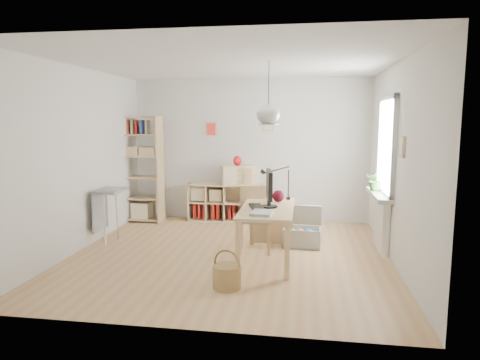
# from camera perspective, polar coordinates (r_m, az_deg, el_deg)

# --- Properties ---
(ground) EXTENTS (4.50, 4.50, 0.00)m
(ground) POSITION_cam_1_polar(r_m,az_deg,el_deg) (6.26, -1.33, -9.92)
(ground) COLOR tan
(ground) RESTS_ON ground
(room_shell) EXTENTS (4.50, 4.50, 4.50)m
(room_shell) POSITION_cam_1_polar(r_m,az_deg,el_deg) (5.74, 3.82, 8.72)
(room_shell) COLOR white
(room_shell) RESTS_ON ground
(window_unit) EXTENTS (0.07, 1.16, 1.46)m
(window_unit) POSITION_cam_1_polar(r_m,az_deg,el_deg) (6.59, 19.07, 4.28)
(window_unit) COLOR white
(window_unit) RESTS_ON ground
(radiator) EXTENTS (0.10, 0.80, 0.80)m
(radiator) POSITION_cam_1_polar(r_m,az_deg,el_deg) (6.75, 18.32, -5.49)
(radiator) COLOR white
(radiator) RESTS_ON ground
(windowsill) EXTENTS (0.22, 1.20, 0.06)m
(windowsill) POSITION_cam_1_polar(r_m,az_deg,el_deg) (6.65, 18.06, -1.89)
(windowsill) COLOR silver
(windowsill) RESTS_ON radiator
(desk) EXTENTS (0.70, 1.50, 0.75)m
(desk) POSITION_cam_1_polar(r_m,az_deg,el_deg) (5.88, 3.70, -4.50)
(desk) COLOR tan
(desk) RESTS_ON ground
(cube_shelf) EXTENTS (1.40, 0.38, 0.72)m
(cube_shelf) POSITION_cam_1_polar(r_m,az_deg,el_deg) (8.25, -2.08, -3.37)
(cube_shelf) COLOR beige
(cube_shelf) RESTS_ON ground
(tall_bookshelf) EXTENTS (0.80, 0.38, 2.00)m
(tall_bookshelf) POSITION_cam_1_polar(r_m,az_deg,el_deg) (8.30, -13.16, 2.00)
(tall_bookshelf) COLOR tan
(tall_bookshelf) RESTS_ON ground
(side_table) EXTENTS (0.40, 0.55, 0.85)m
(side_table) POSITION_cam_1_polar(r_m,az_deg,el_deg) (7.05, -17.41, -2.65)
(side_table) COLOR gray
(side_table) RESTS_ON ground
(chair) EXTENTS (0.51, 0.51, 0.95)m
(chair) POSITION_cam_1_polar(r_m,az_deg,el_deg) (6.35, 2.03, -4.60)
(chair) COLOR gray
(chair) RESTS_ON ground
(wicker_basket) EXTENTS (0.33, 0.33, 0.46)m
(wicker_basket) POSITION_cam_1_polar(r_m,az_deg,el_deg) (5.05, -1.74, -12.63)
(wicker_basket) COLOR olive
(wicker_basket) RESTS_ON ground
(storage_chest) EXTENTS (0.60, 0.67, 0.59)m
(storage_chest) POSITION_cam_1_polar(r_m,az_deg,el_deg) (6.73, 8.36, -6.99)
(storage_chest) COLOR silver
(storage_chest) RESTS_ON ground
(monitor) EXTENTS (0.23, 0.58, 0.50)m
(monitor) POSITION_cam_1_polar(r_m,az_deg,el_deg) (5.79, 3.92, -0.89)
(monitor) COLOR black
(monitor) RESTS_ON desk
(keyboard) EXTENTS (0.27, 0.46, 0.02)m
(keyboard) POSITION_cam_1_polar(r_m,az_deg,el_deg) (5.80, 2.23, -3.60)
(keyboard) COLOR black
(keyboard) RESTS_ON desk
(task_lamp) EXTENTS (0.44, 0.16, 0.47)m
(task_lamp) POSITION_cam_1_polar(r_m,az_deg,el_deg) (6.33, 4.50, 0.21)
(task_lamp) COLOR black
(task_lamp) RESTS_ON desk
(yarn_ball) EXTENTS (0.17, 0.17, 0.17)m
(yarn_ball) POSITION_cam_1_polar(r_m,az_deg,el_deg) (6.21, 5.13, -2.16)
(yarn_ball) COLOR #430916
(yarn_ball) RESTS_ON desk
(paper_tray) EXTENTS (0.29, 0.35, 0.03)m
(paper_tray) POSITION_cam_1_polar(r_m,az_deg,el_deg) (5.42, 2.97, -4.38)
(paper_tray) COLOR silver
(paper_tray) RESTS_ON desk
(drawer_chest) EXTENTS (0.67, 0.46, 0.35)m
(drawer_chest) POSITION_cam_1_polar(r_m,az_deg,el_deg) (8.07, -0.21, 0.67)
(drawer_chest) COLOR beige
(drawer_chest) RESTS_ON cube_shelf
(red_vase) EXTENTS (0.16, 0.16, 0.19)m
(red_vase) POSITION_cam_1_polar(r_m,az_deg,el_deg) (8.04, -0.37, 2.58)
(red_vase) COLOR maroon
(red_vase) RESTS_ON drawer_chest
(potted_plant) EXTENTS (0.33, 0.30, 0.34)m
(potted_plant) POSITION_cam_1_polar(r_m,az_deg,el_deg) (6.80, 17.72, 0.02)
(potted_plant) COLOR #2E6425
(potted_plant) RESTS_ON windowsill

